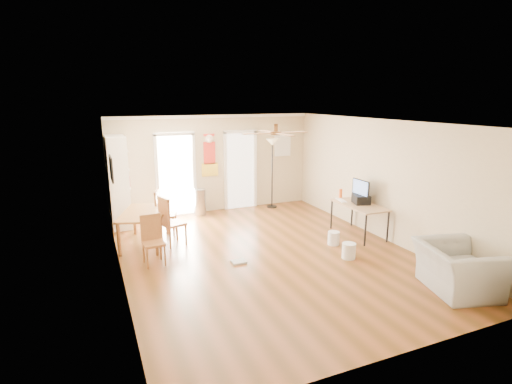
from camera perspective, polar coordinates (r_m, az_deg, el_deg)
name	(u,v)px	position (r m, az deg, el deg)	size (l,w,h in m)	color
floor	(268,255)	(8.01, 1.70, -8.95)	(7.00, 7.00, 0.00)	brown
ceiling	(269,122)	(7.43, 1.84, 9.95)	(5.50, 7.00, 0.00)	silver
wall_back	(214,164)	(10.83, -6.04, 4.05)	(5.50, 0.04, 2.60)	beige
wall_front	(398,257)	(4.81, 19.73, -8.70)	(5.50, 0.04, 2.60)	beige
wall_left	(117,206)	(6.96, -19.27, -1.91)	(0.04, 7.00, 2.60)	beige
wall_right	(383,180)	(9.09, 17.71, 1.69)	(0.04, 7.00, 2.60)	beige
crown_molding	(269,125)	(7.43, 1.84, 9.64)	(5.50, 7.00, 0.08)	white
kitchen_doorway	(176,176)	(10.61, -11.41, 2.28)	(0.90, 0.10, 2.10)	white
bathroom_doorway	(240,171)	(11.10, -2.28, 3.03)	(0.80, 0.10, 2.10)	white
wall_decal	(210,155)	(10.74, -6.68, 5.30)	(0.46, 0.03, 1.10)	red
ac_grille	(283,146)	(11.51, 3.82, 6.65)	(0.50, 0.04, 0.60)	white
framed_poster	(111,168)	(8.24, -20.04, 3.19)	(0.04, 0.66, 0.48)	black
ceiling_fan	(276,133)	(7.17, 2.85, 8.45)	(1.24, 1.24, 0.20)	#593819
bookshelf	(118,182)	(10.03, -19.14, 1.41)	(0.44, 0.98, 2.18)	white
dining_table	(145,228)	(8.77, -15.65, -4.99)	(0.85, 1.42, 0.71)	#A26B34
dining_chair_right_a	(166,212)	(9.26, -12.74, -2.86)	(0.42, 0.42, 1.02)	#9E5933
dining_chair_right_b	(173,221)	(8.54, -11.80, -4.07)	(0.43, 0.43, 1.05)	#A36334
dining_chair_near	(154,241)	(7.65, -14.47, -6.78)	(0.38, 0.38, 0.92)	#AC7037
trash_can	(200,202)	(10.62, -8.07, -1.44)	(0.32, 0.32, 0.70)	#ABABAD
torchiere_lamp	(272,174)	(11.14, 2.33, 2.65)	(0.37, 0.37, 1.94)	black
computer_desk	(358,220)	(9.28, 14.44, -3.87)	(0.67, 1.34, 0.72)	tan
imac	(361,191)	(9.27, 14.75, 0.09)	(0.08, 0.57, 0.53)	black
keyboard	(341,200)	(9.44, 12.08, -1.13)	(0.13, 0.41, 0.02)	white
printer	(361,199)	(9.25, 14.82, -1.01)	(0.33, 0.38, 0.20)	black
orange_bottle	(341,194)	(9.61, 12.02, -0.23)	(0.08, 0.08, 0.23)	#F55C15
wastebasket_a	(334,238)	(8.64, 11.05, -6.50)	(0.25, 0.25, 0.28)	white
wastebasket_b	(349,251)	(7.99, 13.15, -8.20)	(0.26, 0.26, 0.31)	silver
floor_cloth	(239,262)	(7.64, -2.49, -9.96)	(0.27, 0.21, 0.04)	#A3A29D
armchair	(457,269)	(7.23, 26.82, -9.76)	(1.17, 1.02, 0.76)	#9C9C97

